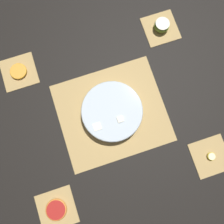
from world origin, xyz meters
name	(u,v)px	position (x,y,z in m)	size (l,w,h in m)	color
ground_plane	(112,113)	(0.00, 0.00, 0.00)	(6.00, 6.00, 0.00)	black
bamboo_mat_center	(112,113)	(0.00, 0.00, 0.00)	(0.44, 0.38, 0.01)	tan
coaster_mat_near_left	(57,209)	(-0.32, -0.29, 0.00)	(0.15, 0.15, 0.01)	tan
coaster_mat_near_right	(211,156)	(0.32, -0.29, 0.00)	(0.15, 0.15, 0.01)	tan
coaster_mat_far_left	(19,72)	(-0.32, 0.29, 0.00)	(0.15, 0.15, 0.01)	tan
coaster_mat_far_right	(161,28)	(0.32, 0.29, 0.00)	(0.15, 0.15, 0.01)	tan
fruit_salad_bowl	(112,112)	(0.00, 0.00, 0.04)	(0.25, 0.25, 0.06)	silver
apple_half	(162,25)	(0.32, 0.29, 0.03)	(0.07, 0.07, 0.04)	#7FAD38
orange_slice_whole	(18,71)	(-0.32, 0.29, 0.01)	(0.07, 0.07, 0.01)	#F9A338
banana_coin_single	(211,156)	(0.32, -0.29, 0.01)	(0.03, 0.03, 0.01)	beige
grapefruit_slice	(56,210)	(-0.32, -0.29, 0.01)	(0.08, 0.08, 0.01)	#B2231E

